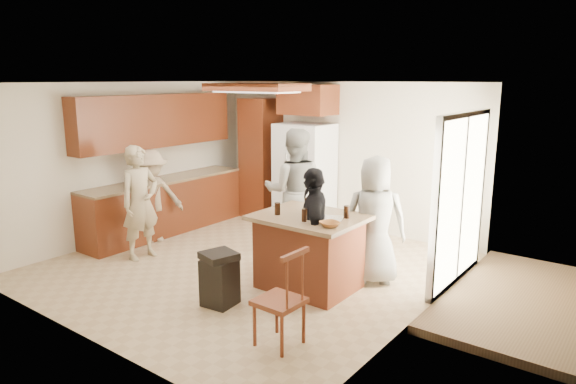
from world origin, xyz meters
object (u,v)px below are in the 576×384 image
Objects in this scene: person_front_left at (140,203)px; person_behind_left at (294,191)px; spindle_chair at (281,302)px; trash_bin at (220,278)px; person_counter at (152,197)px; refrigerator at (305,176)px; person_behind_right at (375,220)px; kitchen_island at (309,251)px; person_side_right at (314,230)px.

person_front_left is 0.89× the size of person_behind_left.
person_front_left reaches higher than spindle_chair.
spindle_chair is (1.12, -0.31, 0.13)m from trash_bin.
trash_bin is at bearing -88.13° from person_counter.
refrigerator reaches higher than spindle_chair.
person_counter reaches higher than spindle_chair.
refrigerator is 1.81× the size of spindle_chair.
spindle_chair is at bearing 61.51° from person_behind_right.
person_counter is 3.04m from kitchen_island.
person_front_left is at bearing -116.14° from person_counter.
spindle_chair is (0.51, -1.30, -0.31)m from person_side_right.
trash_bin is (1.10, -3.24, -0.58)m from refrigerator.
person_front_left is 2.61× the size of trash_bin.
person_counter is at bearing 157.01° from trash_bin.
person_front_left is at bearing -113.30° from person_side_right.
kitchen_island is (3.03, -0.03, -0.26)m from person_counter.
refrigerator is (-1.71, 2.25, 0.13)m from person_side_right.
person_behind_left reaches higher than person_side_right.
refrigerator is (-2.18, 1.57, 0.08)m from person_behind_right.
kitchen_island is 1.16m from trash_bin.
person_side_right is 1.25m from trash_bin.
refrigerator is 1.41× the size of kitchen_island.
person_front_left is 1.00× the size of person_behind_right.
kitchen_island reaches higher than trash_bin.
trash_bin is (-1.08, -1.68, -0.50)m from person_behind_right.
person_behind_right reaches higher than kitchen_island.
person_behind_right is 3.63m from person_counter.
person_side_right is at bearing 58.31° from trash_bin.
spindle_chair reaches higher than kitchen_island.
person_behind_left is 1.21× the size of person_side_right.
person_counter reaches higher than kitchen_island.
kitchen_island is (-0.08, 0.03, -0.29)m from person_side_right.
kitchen_island is at bearing 113.89° from spindle_chair.
refrigerator is (1.39, 2.18, 0.16)m from person_counter.
trash_bin is at bearing -71.28° from refrigerator.
person_side_right is (-0.47, -0.68, -0.05)m from person_behind_right.
person_front_left is at bearing -168.11° from kitchen_island.
person_behind_left reaches higher than person_front_left.
person_front_left is 2.14m from trash_bin.
person_behind_right reaches higher than spindle_chair.
person_behind_right is at bearing 111.18° from person_side_right.
person_front_left reaches higher than kitchen_island.
person_behind_right is 2.02m from spindle_chair.
person_behind_left is at bearing -43.33° from person_behind_right.
person_front_left is at bearing 166.59° from trash_bin.
trash_bin is at bearing -117.61° from kitchen_island.
person_side_right reaches higher than spindle_chair.
person_behind_left is 2.94× the size of trash_bin.
person_behind_left is 2.18m from trash_bin.
refrigerator is at bearing -15.77° from person_front_left.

